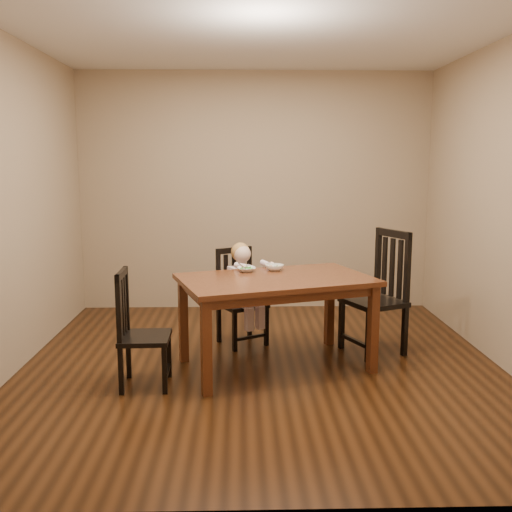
{
  "coord_description": "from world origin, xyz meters",
  "views": [
    {
      "loc": [
        -0.16,
        -4.56,
        1.69
      ],
      "look_at": [
        -0.04,
        0.25,
        0.9
      ],
      "focal_mm": 40.0,
      "sensor_mm": 36.0,
      "label": 1
    }
  ],
  "objects_px": {
    "chair_child": "(240,298)",
    "bowl_veg": "(275,268)",
    "bowl_peas": "(246,269)",
    "chair_right": "(379,294)",
    "toddler": "(242,285)",
    "dining_table": "(276,288)",
    "chair_left": "(139,331)"
  },
  "relations": [
    {
      "from": "dining_table",
      "to": "bowl_veg",
      "type": "height_order",
      "value": "bowl_veg"
    },
    {
      "from": "chair_right",
      "to": "bowl_peas",
      "type": "xyz_separation_m",
      "value": [
        -1.18,
        -0.13,
        0.26
      ]
    },
    {
      "from": "bowl_veg",
      "to": "dining_table",
      "type": "bearing_deg",
      "value": -91.32
    },
    {
      "from": "chair_left",
      "to": "toddler",
      "type": "xyz_separation_m",
      "value": [
        0.78,
        1.0,
        0.14
      ]
    },
    {
      "from": "toddler",
      "to": "bowl_veg",
      "type": "height_order",
      "value": "toddler"
    },
    {
      "from": "chair_child",
      "to": "bowl_veg",
      "type": "height_order",
      "value": "chair_child"
    },
    {
      "from": "chair_right",
      "to": "bowl_veg",
      "type": "distance_m",
      "value": 0.98
    },
    {
      "from": "chair_child",
      "to": "toddler",
      "type": "xyz_separation_m",
      "value": [
        0.02,
        -0.04,
        0.14
      ]
    },
    {
      "from": "chair_child",
      "to": "chair_left",
      "type": "distance_m",
      "value": 1.29
    },
    {
      "from": "toddler",
      "to": "bowl_peas",
      "type": "height_order",
      "value": "toddler"
    },
    {
      "from": "chair_right",
      "to": "toddler",
      "type": "height_order",
      "value": "chair_right"
    },
    {
      "from": "chair_left",
      "to": "bowl_veg",
      "type": "xyz_separation_m",
      "value": [
        1.06,
        0.68,
        0.36
      ]
    },
    {
      "from": "dining_table",
      "to": "bowl_peas",
      "type": "bearing_deg",
      "value": 133.44
    },
    {
      "from": "chair_child",
      "to": "chair_left",
      "type": "height_order",
      "value": "same"
    },
    {
      "from": "bowl_peas",
      "to": "bowl_veg",
      "type": "distance_m",
      "value": 0.25
    },
    {
      "from": "chair_child",
      "to": "chair_left",
      "type": "relative_size",
      "value": 1.0
    },
    {
      "from": "toddler",
      "to": "bowl_veg",
      "type": "bearing_deg",
      "value": 102.48
    },
    {
      "from": "chair_child",
      "to": "bowl_peas",
      "type": "height_order",
      "value": "chair_child"
    },
    {
      "from": "chair_left",
      "to": "bowl_peas",
      "type": "bearing_deg",
      "value": 126.22
    },
    {
      "from": "chair_right",
      "to": "bowl_peas",
      "type": "relative_size",
      "value": 7.09
    },
    {
      "from": "chair_child",
      "to": "chair_right",
      "type": "height_order",
      "value": "chair_right"
    },
    {
      "from": "toddler",
      "to": "bowl_peas",
      "type": "xyz_separation_m",
      "value": [
        0.04,
        -0.37,
        0.21
      ]
    },
    {
      "from": "chair_left",
      "to": "bowl_peas",
      "type": "relative_size",
      "value": 5.81
    },
    {
      "from": "dining_table",
      "to": "toddler",
      "type": "bearing_deg",
      "value": 113.86
    },
    {
      "from": "toddler",
      "to": "bowl_peas",
      "type": "distance_m",
      "value": 0.43
    },
    {
      "from": "dining_table",
      "to": "bowl_peas",
      "type": "distance_m",
      "value": 0.36
    },
    {
      "from": "chair_child",
      "to": "toddler",
      "type": "distance_m",
      "value": 0.14
    },
    {
      "from": "dining_table",
      "to": "chair_child",
      "type": "height_order",
      "value": "chair_child"
    },
    {
      "from": "chair_child",
      "to": "chair_left",
      "type": "bearing_deg",
      "value": 24.87
    },
    {
      "from": "dining_table",
      "to": "bowl_peas",
      "type": "height_order",
      "value": "bowl_peas"
    },
    {
      "from": "chair_child",
      "to": "bowl_peas",
      "type": "bearing_deg",
      "value": 69.14
    },
    {
      "from": "chair_child",
      "to": "toddler",
      "type": "bearing_deg",
      "value": 90.0
    }
  ]
}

